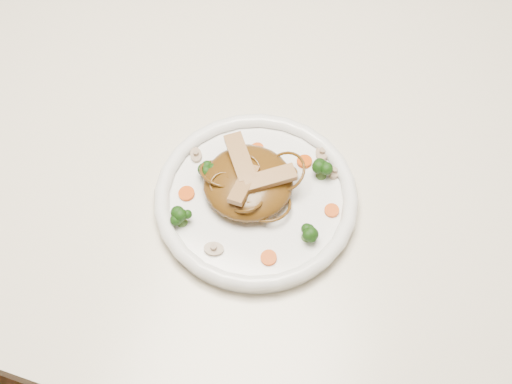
% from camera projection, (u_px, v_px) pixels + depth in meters
% --- Properties ---
extents(ground, '(4.00, 4.00, 0.00)m').
position_uv_depth(ground, '(236.00, 321.00, 1.58)').
color(ground, '#53351C').
rests_on(ground, ground).
extents(table, '(1.20, 0.80, 0.75)m').
position_uv_depth(table, '(225.00, 170.00, 1.02)').
color(table, beige).
rests_on(table, ground).
extents(plate, '(0.32, 0.32, 0.02)m').
position_uv_depth(plate, '(256.00, 201.00, 0.87)').
color(plate, white).
rests_on(plate, table).
extents(noodle_mound, '(0.12, 0.12, 0.04)m').
position_uv_depth(noodle_mound, '(248.00, 182.00, 0.85)').
color(noodle_mound, '#5B3811').
rests_on(noodle_mound, plate).
extents(chicken_a, '(0.07, 0.06, 0.01)m').
position_uv_depth(chicken_a, '(270.00, 178.00, 0.83)').
color(chicken_a, tan).
rests_on(chicken_a, noodle_mound).
extents(chicken_b, '(0.06, 0.07, 0.01)m').
position_uv_depth(chicken_b, '(240.00, 158.00, 0.85)').
color(chicken_b, tan).
rests_on(chicken_b, noodle_mound).
extents(chicken_c, '(0.02, 0.06, 0.01)m').
position_uv_depth(chicken_c, '(244.00, 184.00, 0.83)').
color(chicken_c, tan).
rests_on(chicken_c, noodle_mound).
extents(broccoli_0, '(0.03, 0.03, 0.03)m').
position_uv_depth(broccoli_0, '(322.00, 170.00, 0.87)').
color(broccoli_0, '#1B400D').
rests_on(broccoli_0, plate).
extents(broccoli_1, '(0.03, 0.03, 0.03)m').
position_uv_depth(broccoli_1, '(209.00, 168.00, 0.87)').
color(broccoli_1, '#1B400D').
rests_on(broccoli_1, plate).
extents(broccoli_2, '(0.03, 0.03, 0.03)m').
position_uv_depth(broccoli_2, '(181.00, 217.00, 0.83)').
color(broccoli_2, '#1B400D').
rests_on(broccoli_2, plate).
extents(broccoli_3, '(0.03, 0.03, 0.03)m').
position_uv_depth(broccoli_3, '(307.00, 232.00, 0.82)').
color(broccoli_3, '#1B400D').
rests_on(broccoli_3, plate).
extents(carrot_0, '(0.02, 0.02, 0.00)m').
position_uv_depth(carrot_0, '(304.00, 161.00, 0.89)').
color(carrot_0, '#D34007').
rests_on(carrot_0, plate).
extents(carrot_1, '(0.03, 0.03, 0.00)m').
position_uv_depth(carrot_1, '(187.00, 194.00, 0.86)').
color(carrot_1, '#D34007').
rests_on(carrot_1, plate).
extents(carrot_2, '(0.02, 0.02, 0.00)m').
position_uv_depth(carrot_2, '(332.00, 211.00, 0.85)').
color(carrot_2, '#D34007').
rests_on(carrot_2, plate).
extents(carrot_3, '(0.02, 0.02, 0.00)m').
position_uv_depth(carrot_3, '(257.00, 149.00, 0.90)').
color(carrot_3, '#D34007').
rests_on(carrot_3, plate).
extents(carrot_4, '(0.03, 0.03, 0.00)m').
position_uv_depth(carrot_4, '(269.00, 258.00, 0.81)').
color(carrot_4, '#D34007').
rests_on(carrot_4, plate).
extents(mushroom_0, '(0.03, 0.03, 0.01)m').
position_uv_depth(mushroom_0, '(214.00, 249.00, 0.82)').
color(mushroom_0, tan).
rests_on(mushroom_0, plate).
extents(mushroom_1, '(0.02, 0.02, 0.01)m').
position_uv_depth(mushroom_1, '(335.00, 173.00, 0.88)').
color(mushroom_1, tan).
rests_on(mushroom_1, plate).
extents(mushroom_2, '(0.03, 0.03, 0.01)m').
position_uv_depth(mushroom_2, '(196.00, 155.00, 0.89)').
color(mushroom_2, tan).
rests_on(mushroom_2, plate).
extents(mushroom_3, '(0.03, 0.03, 0.01)m').
position_uv_depth(mushroom_3, '(322.00, 153.00, 0.89)').
color(mushroom_3, tan).
rests_on(mushroom_3, plate).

